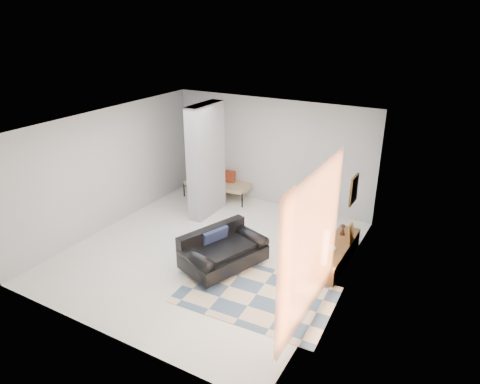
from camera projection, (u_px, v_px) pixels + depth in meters
The scene contains 17 objects.
floor at pixel (210, 251), 9.23m from camera, with size 6.00×6.00×0.00m, color white.
ceiling at pixel (206, 123), 8.15m from camera, with size 6.00×6.00×0.00m, color white.
wall_back at pixel (271, 152), 11.11m from camera, with size 6.00×6.00×0.00m, color silver.
wall_front at pixel (96, 259), 6.28m from camera, with size 6.00×6.00×0.00m, color silver.
wall_left at pixel (109, 169), 9.93m from camera, with size 6.00×6.00×0.00m, color silver.
wall_right at pixel (340, 221), 7.45m from camera, with size 6.00×6.00×0.00m, color silver.
partition_column at pixel (206, 161), 10.48m from camera, with size 0.35×1.20×2.80m, color #9B9EA1.
hallway_door at pixel (204, 155), 12.17m from camera, with size 0.85×0.06×2.04m, color silver.
curtain at pixel (313, 246), 6.55m from camera, with size 2.55×2.55×0.00m, color #FF8543.
wall_art at pixel (354, 190), 8.10m from camera, with size 0.04×0.45×0.55m, color #3D2810.
media_console at pixel (337, 253), 8.75m from camera, with size 0.45×1.85×0.80m.
loveseat at pixel (222, 251), 8.55m from camera, with size 1.45×1.86×0.76m.
daybed at pixel (218, 183), 11.83m from camera, with size 1.87×0.92×0.77m.
area_rug at pixel (257, 295), 7.79m from camera, with size 2.74×1.82×0.01m, color beige.
cylinder_lamp at pixel (325, 247), 7.90m from camera, with size 0.13×0.13×0.68m, color silver.
bronze_figurine at pixel (343, 229), 9.03m from camera, with size 0.12×0.12×0.24m, color #322116, non-canonical shape.
vase at pixel (331, 247), 8.40m from camera, with size 0.19×0.19×0.20m, color white.
Camera 1 is at (4.50, -6.69, 4.73)m, focal length 32.00 mm.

